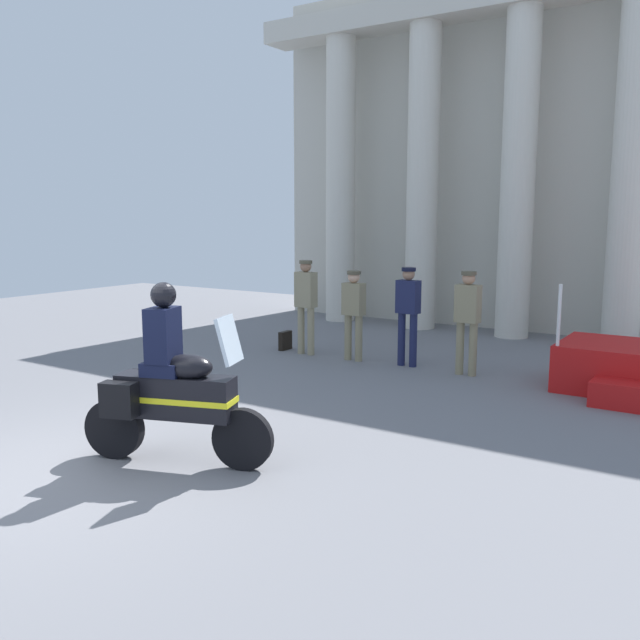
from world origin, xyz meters
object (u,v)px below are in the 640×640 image
officer_in_row_2 (408,308)px  motorcycle_with_rider (169,389)px  officer_in_row_3 (468,314)px  officer_in_row_1 (354,308)px  briefcase_on_ground (285,341)px  officer_in_row_0 (306,299)px

officer_in_row_2 → motorcycle_with_rider: bearing=92.8°
officer_in_row_3 → motorcycle_with_rider: (-1.15, -5.43, -0.20)m
officer_in_row_1 → officer_in_row_2: 1.01m
officer_in_row_2 → briefcase_on_ground: bearing=3.2°
officer_in_row_0 → briefcase_on_ground: size_ratio=4.86×
officer_in_row_2 → officer_in_row_3: size_ratio=1.00×
officer_in_row_0 → officer_in_row_2: size_ratio=1.03×
officer_in_row_1 → briefcase_on_ground: 1.76m
officer_in_row_1 → motorcycle_with_rider: (0.94, -5.40, -0.15)m
officer_in_row_1 → motorcycle_with_rider: bearing=103.3°
officer_in_row_1 → officer_in_row_3: size_ratio=0.95×
briefcase_on_ground → motorcycle_with_rider: bearing=-65.4°
officer_in_row_3 → briefcase_on_ground: size_ratio=4.68×
officer_in_row_0 → officer_in_row_1: officer_in_row_0 is taller
officer_in_row_1 → motorcycle_with_rider: motorcycle_with_rider is taller
briefcase_on_ground → officer_in_row_2: bearing=-0.2°
briefcase_on_ground → officer_in_row_0: bearing=-13.2°
officer_in_row_1 → officer_in_row_2: bearing=-170.2°
briefcase_on_ground → officer_in_row_1: bearing=-4.4°
officer_in_row_2 → officer_in_row_3: 1.09m
officer_in_row_3 → motorcycle_with_rider: size_ratio=0.83×
officer_in_row_2 → motorcycle_with_rider: motorcycle_with_rider is taller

